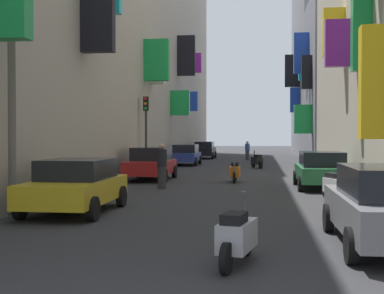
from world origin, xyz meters
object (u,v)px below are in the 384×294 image
parked_car_yellow (76,184)px  scooter_silver (237,236)px  parked_car_black (204,150)px  pedestrian_near_left (247,151)px  parked_car_blue (185,154)px  scooter_black (257,161)px  scooter_orange (235,172)px  traffic_light_far_corner (146,121)px  parked_car_red (151,163)px  scooter_white (336,186)px  parked_car_green (321,169)px  pedestrian_crossing (162,166)px

parked_car_yellow → scooter_silver: parked_car_yellow is taller
parked_car_black → pedestrian_near_left: size_ratio=2.72×
parked_car_blue → scooter_black: parked_car_blue is taller
scooter_orange → traffic_light_far_corner: bearing=139.8°
parked_car_red → scooter_white: 10.05m
parked_car_green → parked_car_red: bearing=157.6°
scooter_white → pedestrian_crossing: bearing=154.9°
parked_car_red → pedestrian_crossing: size_ratio=2.28×
parked_car_yellow → scooter_black: bearing=76.8°
parked_car_blue → parked_car_black: bearing=88.9°
scooter_black → scooter_orange: size_ratio=0.96×
parked_car_black → scooter_silver: size_ratio=2.42×
parked_car_yellow → traffic_light_far_corner: 14.05m
parked_car_black → pedestrian_crossing: size_ratio=2.47×
scooter_black → scooter_silver: same height
parked_car_green → parked_car_blue: size_ratio=1.01×
parked_car_black → scooter_black: size_ratio=2.49×
parked_car_green → parked_car_black: parked_car_black is taller
parked_car_red → traffic_light_far_corner: 4.11m
parked_car_red → scooter_orange: bearing=-9.9°
scooter_black → scooter_white: size_ratio=1.03×
parked_car_blue → pedestrian_near_left: pedestrian_near_left is taller
parked_car_black → pedestrian_near_left: 4.90m
parked_car_green → pedestrian_crossing: size_ratio=2.34×
parked_car_yellow → scooter_white: parked_car_yellow is taller
scooter_silver → pedestrian_near_left: size_ratio=1.12×
parked_car_blue → parked_car_black: size_ratio=0.94×
parked_car_red → pedestrian_near_left: (3.97, 19.98, 0.01)m
scooter_silver → traffic_light_far_corner: size_ratio=0.43×
scooter_silver → pedestrian_crossing: bearing=106.2°
scooter_black → scooter_white: same height
parked_car_blue → parked_car_red: bearing=-89.4°
parked_car_black → pedestrian_near_left: bearing=-37.3°
parked_car_yellow → traffic_light_far_corner: traffic_light_far_corner is taller
parked_car_yellow → scooter_silver: size_ratio=2.23×
scooter_black → parked_car_red: bearing=-116.8°
parked_car_green → scooter_silver: parked_car_green is taller
parked_car_green → pedestrian_near_left: (-3.37, 23.01, 0.03)m
scooter_black → pedestrian_crossing: pedestrian_crossing is taller
parked_car_red → scooter_white: (7.39, -6.81, -0.31)m
scooter_black → pedestrian_near_left: 10.51m
parked_car_blue → scooter_black: bearing=-29.4°
parked_car_blue → pedestrian_crossing: pedestrian_crossing is taller
parked_car_blue → scooter_silver: size_ratio=2.27×
parked_car_green → scooter_white: bearing=-89.3°
pedestrian_crossing → scooter_white: bearing=-25.1°
parked_car_blue → pedestrian_crossing: 16.29m
parked_car_yellow → scooter_white: (7.26, 3.60, -0.28)m
scooter_black → scooter_silver: (-0.19, -25.10, -0.00)m
parked_car_blue → parked_car_green: bearing=-64.0°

